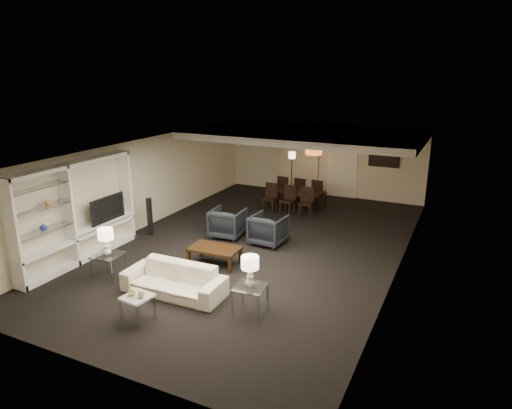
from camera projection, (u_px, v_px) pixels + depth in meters
The scene contains 35 objects.
floor at pixel (256, 246), 11.66m from camera, with size 11.00×11.00×0.00m, color black.
ceiling at pixel (256, 149), 10.94m from camera, with size 7.00×11.00×0.02m, color silver.
wall_back at pixel (323, 160), 16.05m from camera, with size 7.00×0.02×2.50m, color beige.
wall_front at pixel (91, 294), 6.55m from camera, with size 7.00×0.02×2.50m, color beige.
wall_left at pixel (143, 184), 12.74m from camera, with size 0.02×11.00×2.50m, color beige.
wall_right at pixel (402, 218), 9.85m from camera, with size 0.02×11.00×2.50m, color beige.
ceiling_soffit at pixel (305, 134), 13.99m from camera, with size 7.00×4.00×0.20m, color silver.
curtains at pixel (298, 159), 16.36m from camera, with size 1.50×0.12×2.40m, color beige.
door at pixel (342, 167), 15.79m from camera, with size 0.90×0.05×2.10m, color silver.
painting at pixel (384, 156), 15.06m from camera, with size 0.95×0.04×0.65m, color #142D38.
media_unit at pixel (77, 213), 10.44m from camera, with size 0.38×3.40×2.35m, color white, non-canonical shape.
pendant_light at pixel (314, 151), 14.00m from camera, with size 0.52×0.52×0.24m, color #D8591E.
sofa at pixel (174, 280), 9.10m from camera, with size 2.08×0.82×0.61m, color beige.
coffee_table at pixel (215, 256), 10.51m from camera, with size 1.14×0.67×0.41m, color black, non-canonical shape.
armchair_left at pixel (228, 223), 12.17m from camera, with size 0.83×0.85×0.78m, color black.
armchair_right at pixel (269, 230), 11.68m from camera, with size 0.83×0.85×0.78m, color black.
side_table_left at pixel (109, 266), 9.81m from camera, with size 0.57×0.57×0.53m, color white, non-canonical shape.
side_table_right at pixel (250, 300), 8.41m from camera, with size 0.57×0.57×0.53m, color white, non-canonical shape.
table_lamp_left at pixel (106, 242), 9.65m from camera, with size 0.32×0.32×0.59m, color silver, non-canonical shape.
table_lamp_right at pixel (250, 272), 8.25m from camera, with size 0.32×0.32×0.59m, color silver, non-canonical shape.
marble_table at pixel (138, 308), 8.17m from camera, with size 0.48×0.48×0.48m, color silver, non-canonical shape.
gold_gourd_a at pixel (132, 291), 8.12m from camera, with size 0.15×0.15×0.15m, color #E4D279.
gold_gourd_b at pixel (141, 294), 8.04m from camera, with size 0.13×0.13×0.13m, color #DAB573.
television at pixel (104, 208), 11.17m from camera, with size 0.14×1.08×0.62m, color black.
vase_blue at pixel (43, 227), 9.64m from camera, with size 0.16×0.16×0.16m, color navy.
vase_amber at pixel (48, 202), 9.67m from camera, with size 0.16×0.16×0.16m, color gold.
floor_speaker at pixel (150, 217), 12.28m from camera, with size 0.11×0.11×1.03m, color black.
dining_table at pixel (295, 200), 14.63m from camera, with size 1.71×0.96×0.60m, color black.
chair_nl at pixel (270, 198), 14.27m from camera, with size 0.41×0.41×0.89m, color black, non-canonical shape.
chair_nm at pixel (287, 200), 14.03m from camera, with size 0.41×0.41×0.89m, color black, non-canonical shape.
chair_nr at pixel (306, 203), 13.78m from camera, with size 0.41×0.41×0.89m, color black, non-canonical shape.
chair_fl at pixel (285, 188), 15.40m from camera, with size 0.41×0.41×0.89m, color black, non-canonical shape.
chair_fm at pixel (302, 190), 15.15m from camera, with size 0.41×0.41×0.89m, color black, non-canonical shape.
chair_fr at pixel (319, 192), 14.90m from camera, with size 0.41×0.41×0.89m, color black, non-canonical shape.
floor_lamp at pixel (292, 176), 15.61m from camera, with size 0.24×0.24×1.63m, color black, non-canonical shape.
Camera 1 is at (4.68, -9.79, 4.38)m, focal length 32.00 mm.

